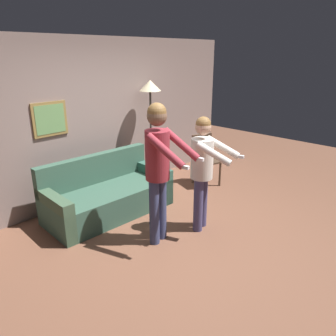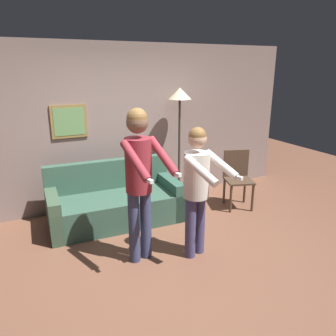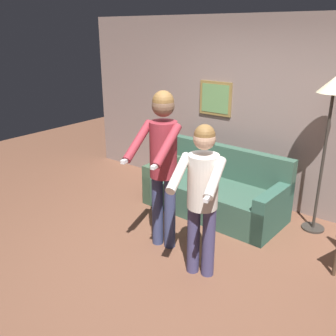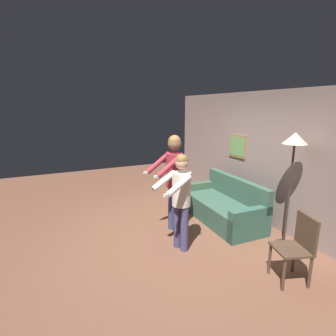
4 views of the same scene
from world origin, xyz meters
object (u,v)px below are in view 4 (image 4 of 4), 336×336
at_px(couch, 223,207).
at_px(dining_chair_distant, 298,244).
at_px(person_standing_left, 173,174).
at_px(torchiere_lamp, 294,150).
at_px(person_standing_right, 181,194).

relative_size(couch, dining_chair_distant, 2.08).
bearing_deg(person_standing_left, dining_chair_distant, 22.41).
bearing_deg(torchiere_lamp, person_standing_right, -110.80).
bearing_deg(couch, person_standing_right, -65.05).
bearing_deg(person_standing_right, couch, 114.95).
distance_m(couch, dining_chair_distant, 2.03).
relative_size(torchiere_lamp, person_standing_left, 1.05).
xyz_separation_m(torchiere_lamp, dining_chair_distant, (0.74, -0.65, -1.10)).
xyz_separation_m(couch, person_standing_left, (-0.02, -1.14, 0.83)).
relative_size(couch, torchiere_lamp, 1.01).
distance_m(person_standing_right, dining_chair_distant, 1.76).
xyz_separation_m(person_standing_left, dining_chair_distant, (2.01, 0.83, -0.58)).
height_order(couch, person_standing_left, person_standing_left).
xyz_separation_m(couch, person_standing_right, (0.62, -1.33, 0.67)).
bearing_deg(dining_chair_distant, person_standing_right, -143.37).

